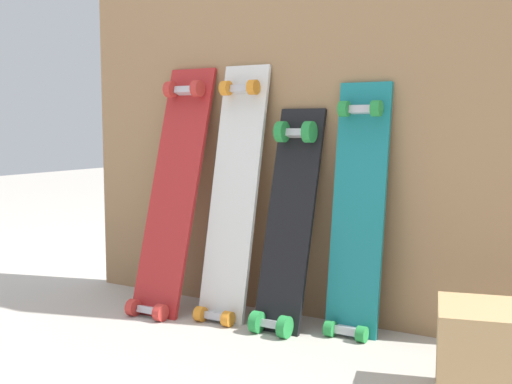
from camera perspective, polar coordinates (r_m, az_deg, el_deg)
ground_plane at (r=2.27m, az=0.91°, el=-10.98°), size 12.00×12.00×0.00m
plywood_wall_panel at (r=2.24m, az=1.85°, el=12.98°), size 1.61×0.04×1.87m
skateboard_red at (r=2.28m, az=-7.62°, el=-0.60°), size 0.20×0.33×0.94m
skateboard_white at (r=2.18m, az=-2.13°, el=-0.87°), size 0.18×0.26×0.95m
skateboard_black at (r=2.07m, az=2.88°, el=-3.23°), size 0.16×0.27×0.79m
skateboard_teal at (r=2.02m, az=9.14°, el=-2.51°), size 0.17×0.18×0.87m
wooden_crate at (r=1.65m, az=20.22°, el=-13.66°), size 0.29×0.29×0.23m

